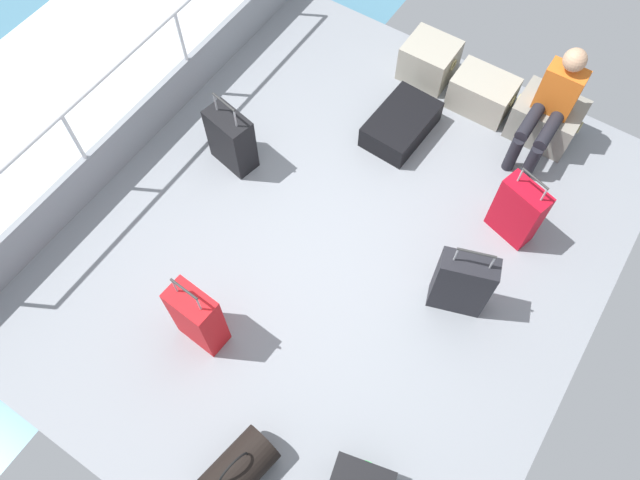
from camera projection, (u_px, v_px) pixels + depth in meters
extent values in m
cube|color=gray|center=(337.00, 245.00, 5.41)|extent=(4.40, 5.20, 0.06)
cube|color=gray|center=(145.00, 122.00, 5.75)|extent=(0.06, 5.20, 0.45)
cylinder|color=silver|center=(83.00, 154.00, 5.23)|extent=(0.04, 0.04, 1.00)
cylinder|color=silver|center=(186.00, 55.00, 5.79)|extent=(0.04, 0.04, 1.00)
cylinder|color=silver|center=(121.00, 61.00, 5.07)|extent=(0.04, 4.16, 0.04)
cube|color=white|center=(58.00, 99.00, 6.62)|extent=(2.40, 7.28, 0.01)
cube|color=#9E9989|center=(429.00, 60.00, 6.16)|extent=(0.50, 0.46, 0.40)
torus|color=tan|center=(408.00, 44.00, 6.16)|extent=(0.02, 0.12, 0.12)
torus|color=tan|center=(454.00, 65.00, 6.02)|extent=(0.02, 0.12, 0.12)
cube|color=#9E9989|center=(482.00, 93.00, 5.97)|extent=(0.59, 0.41, 0.37)
torus|color=tan|center=(456.00, 75.00, 5.99)|extent=(0.02, 0.12, 0.12)
torus|color=tan|center=(513.00, 101.00, 5.83)|extent=(0.02, 0.12, 0.12)
cube|color=gray|center=(546.00, 119.00, 5.79)|extent=(0.60, 0.49, 0.41)
torus|color=tan|center=(518.00, 99.00, 5.80)|extent=(0.02, 0.12, 0.12)
torus|color=tan|center=(580.00, 127.00, 5.64)|extent=(0.02, 0.12, 0.12)
cube|color=orange|center=(560.00, 90.00, 5.38)|extent=(0.34, 0.20, 0.48)
sphere|color=tan|center=(575.00, 60.00, 5.07)|extent=(0.20, 0.20, 0.20)
cylinder|color=black|center=(549.00, 131.00, 5.42)|extent=(0.12, 0.40, 0.12)
cylinder|color=black|center=(531.00, 163.00, 5.55)|extent=(0.11, 0.11, 0.41)
cylinder|color=black|center=(530.00, 122.00, 5.46)|extent=(0.12, 0.40, 0.12)
cylinder|color=black|center=(513.00, 154.00, 5.60)|extent=(0.11, 0.11, 0.41)
cube|color=red|center=(198.00, 318.00, 4.67)|extent=(0.40, 0.24, 0.70)
cylinder|color=#A5A8AD|center=(175.00, 285.00, 4.32)|extent=(0.02, 0.02, 0.19)
cylinder|color=#A5A8AD|center=(199.00, 304.00, 4.25)|extent=(0.02, 0.02, 0.19)
cylinder|color=#2D2D2D|center=(184.00, 289.00, 4.20)|extent=(0.25, 0.04, 0.02)
cube|color=white|center=(207.00, 305.00, 4.68)|extent=(0.05, 0.01, 0.08)
cube|color=black|center=(231.00, 140.00, 5.55)|extent=(0.47, 0.32, 0.61)
cylinder|color=#A5A8AD|center=(215.00, 102.00, 5.24)|extent=(0.02, 0.02, 0.20)
cylinder|color=#A5A8AD|center=(235.00, 118.00, 5.15)|extent=(0.02, 0.02, 0.20)
cylinder|color=#2D2D2D|center=(224.00, 102.00, 5.10)|extent=(0.28, 0.07, 0.02)
cube|color=green|center=(239.00, 120.00, 5.44)|extent=(0.05, 0.02, 0.08)
cube|color=#B70C1E|center=(518.00, 211.00, 5.16)|extent=(0.44, 0.30, 0.65)
cylinder|color=#A5A8AD|center=(521.00, 175.00, 4.85)|extent=(0.02, 0.02, 0.16)
cylinder|color=#A5A8AD|center=(544.00, 194.00, 4.76)|extent=(0.02, 0.02, 0.16)
cylinder|color=#2D2D2D|center=(536.00, 179.00, 4.74)|extent=(0.26, 0.09, 0.02)
cube|color=white|center=(532.00, 193.00, 5.04)|extent=(0.05, 0.02, 0.08)
cube|color=green|center=(368.00, 462.00, 4.35)|extent=(0.05, 0.02, 0.08)
cube|color=black|center=(462.00, 284.00, 4.80)|extent=(0.48, 0.33, 0.72)
cylinder|color=#A5A8AD|center=(456.00, 254.00, 4.43)|extent=(0.02, 0.02, 0.17)
cylinder|color=#A5A8AD|center=(493.00, 262.00, 4.40)|extent=(0.02, 0.02, 0.17)
cylinder|color=#2D2D2D|center=(477.00, 253.00, 4.34)|extent=(0.28, 0.11, 0.02)
cube|color=white|center=(467.00, 265.00, 4.73)|extent=(0.05, 0.02, 0.08)
cube|color=black|center=(401.00, 124.00, 5.87)|extent=(0.52, 0.78, 0.25)
cube|color=silver|center=(423.00, 95.00, 5.95)|extent=(0.05, 0.01, 0.08)
cylinder|color=black|center=(237.00, 471.00, 4.32)|extent=(0.41, 0.63, 0.32)
torus|color=black|center=(234.00, 468.00, 4.17)|extent=(0.06, 0.27, 0.27)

